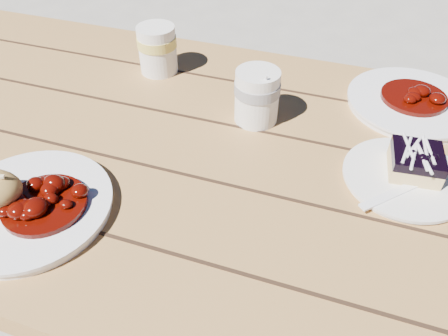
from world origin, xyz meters
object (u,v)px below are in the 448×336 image
(main_plate, at_px, (29,208))
(second_cup, at_px, (158,49))
(dessert_plate, at_px, (405,178))
(picnic_table, at_px, (155,194))
(coffee_cup, at_px, (257,96))
(second_plate, at_px, (412,103))
(blueberry_cake, at_px, (416,162))

(main_plate, bearing_deg, second_cup, 89.37)
(main_plate, relative_size, dessert_plate, 1.27)
(picnic_table, xyz_separation_m, main_plate, (-0.08, -0.24, 0.17))
(main_plate, relative_size, second_cup, 2.40)
(coffee_cup, bearing_deg, dessert_plate, -17.39)
(coffee_cup, distance_m, second_cup, 0.29)
(coffee_cup, bearing_deg, second_cup, 156.60)
(second_plate, bearing_deg, second_cup, -176.43)
(dessert_plate, distance_m, coffee_cup, 0.30)
(coffee_cup, bearing_deg, picnic_table, -147.75)
(picnic_table, bearing_deg, blueberry_cake, 5.00)
(second_plate, relative_size, second_cup, 2.43)
(picnic_table, height_order, coffee_cup, coffee_cup)
(dessert_plate, relative_size, second_cup, 1.89)
(blueberry_cake, bearing_deg, dessert_plate, -129.16)
(dessert_plate, bearing_deg, second_cup, 159.67)
(main_plate, bearing_deg, dessert_plate, 25.49)
(picnic_table, relative_size, dessert_plate, 9.99)
(main_plate, xyz_separation_m, blueberry_cake, (0.56, 0.28, 0.02))
(coffee_cup, bearing_deg, main_plate, -127.14)
(dessert_plate, distance_m, second_cup, 0.59)
(picnic_table, height_order, main_plate, main_plate)
(main_plate, bearing_deg, blueberry_cake, 26.33)
(dessert_plate, bearing_deg, main_plate, -154.51)
(blueberry_cake, height_order, second_plate, blueberry_cake)
(picnic_table, bearing_deg, main_plate, -109.30)
(dessert_plate, bearing_deg, second_plate, 88.40)
(second_plate, bearing_deg, dessert_plate, -91.60)
(picnic_table, relative_size, main_plate, 7.89)
(picnic_table, bearing_deg, second_cup, 108.69)
(second_cup, bearing_deg, dessert_plate, -20.33)
(coffee_cup, distance_m, second_plate, 0.33)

